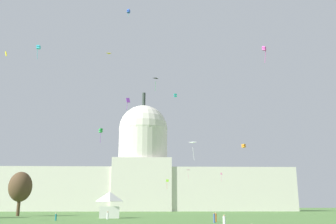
{
  "coord_description": "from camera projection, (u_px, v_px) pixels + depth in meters",
  "views": [
    {
      "loc": [
        2.16,
        -22.41,
        2.89
      ],
      "look_at": [
        5.4,
        69.85,
        25.92
      ],
      "focal_mm": 40.0,
      "sensor_mm": 36.0,
      "label": 1
    }
  ],
  "objects": [
    {
      "name": "kite_cyan_high",
      "position": [
        38.0,
        47.0,
        79.84
      ],
      "size": [
        0.75,
        0.74,
        3.07
      ],
      "rotation": [
        0.0,
        0.0,
        1.49
      ],
      "color": "#33BCDB"
    },
    {
      "name": "kite_pink_low_b",
      "position": [
        187.0,
        171.0,
        124.58
      ],
      "size": [
        1.24,
        1.01,
        2.77
      ],
      "rotation": [
        0.0,
        0.0,
        3.56
      ],
      "color": "pink"
    },
    {
      "name": "kite_lime_low",
      "position": [
        167.0,
        182.0,
        145.9
      ],
      "size": [
        1.1,
        0.43,
        3.86
      ],
      "rotation": [
        0.0,
        0.0,
        2.2
      ],
      "color": "#8CD133"
    },
    {
      "name": "person_white_deep_crowd",
      "position": [
        108.0,
        216.0,
        78.79
      ],
      "size": [
        0.53,
        0.53,
        1.6
      ],
      "rotation": [
        0.0,
        0.0,
        2.12
      ],
      "color": "silver",
      "rests_on": "ground_plane"
    },
    {
      "name": "kite_yellow_mid",
      "position": [
        6.0,
        54.0,
        62.55
      ],
      "size": [
        0.55,
        0.48,
        0.83
      ],
      "rotation": [
        0.0,
        0.0,
        1.4
      ],
      "color": "yellow"
    },
    {
      "name": "kite_orange_mid",
      "position": [
        244.0,
        146.0,
        115.29
      ],
      "size": [
        1.37,
        1.38,
        1.05
      ],
      "rotation": [
        0.0,
        0.0,
        0.74
      ],
      "color": "orange"
    },
    {
      "name": "event_tent",
      "position": [
        109.0,
        205.0,
        85.88
      ],
      "size": [
        5.25,
        5.16,
        5.9
      ],
      "rotation": [
        0.0,
        0.0,
        0.14
      ],
      "color": "white",
      "rests_on": "ground_plane"
    },
    {
      "name": "kite_magenta_high",
      "position": [
        264.0,
        49.0,
        80.05
      ],
      "size": [
        1.04,
        1.02,
        3.88
      ],
      "rotation": [
        0.0,
        0.0,
        0.94
      ],
      "color": "#D1339E"
    },
    {
      "name": "kite_blue_high",
      "position": [
        128.0,
        11.0,
        110.9
      ],
      "size": [
        1.07,
        1.1,
        2.52
      ],
      "rotation": [
        0.0,
        0.0,
        2.66
      ],
      "color": "blue"
    },
    {
      "name": "kite_white_low",
      "position": [
        193.0,
        146.0,
        83.26
      ],
      "size": [
        1.57,
        1.03,
        3.7
      ],
      "rotation": [
        0.0,
        0.0,
        2.78
      ],
      "color": "white"
    },
    {
      "name": "kite_turquoise_high",
      "position": [
        175.0,
        95.0,
        148.36
      ],
      "size": [
        1.25,
        1.3,
        1.43
      ],
      "rotation": [
        0.0,
        0.0,
        3.29
      ],
      "color": "teal"
    },
    {
      "name": "kite_violet_mid",
      "position": [
        128.0,
        101.0,
        74.63
      ],
      "size": [
        0.88,
        0.54,
        2.47
      ],
      "rotation": [
        0.0,
        0.0,
        6.0
      ],
      "color": "purple"
    },
    {
      "name": "kite_pink_low",
      "position": [
        221.0,
        175.0,
        160.71
      ],
      "size": [
        0.87,
        0.46,
        3.88
      ],
      "rotation": [
        0.0,
        0.0,
        2.64
      ],
      "color": "pink"
    },
    {
      "name": "capitol_building",
      "position": [
        142.0,
        177.0,
        190.66
      ],
      "size": [
        149.98,
        27.85,
        61.61
      ],
      "color": "beige",
      "rests_on": "ground_plane"
    },
    {
      "name": "person_teal_mid_left",
      "position": [
        56.0,
        217.0,
        71.95
      ],
      "size": [
        0.45,
        0.45,
        1.45
      ],
      "rotation": [
        0.0,
        0.0,
        0.63
      ],
      "color": "#1E757A",
      "rests_on": "ground_plane"
    },
    {
      "name": "kite_green_mid",
      "position": [
        101.0,
        131.0,
        82.77
      ],
      "size": [
        0.95,
        0.96,
        3.23
      ],
      "rotation": [
        0.0,
        0.0,
        3.89
      ],
      "color": "green"
    },
    {
      "name": "kite_black_high",
      "position": [
        156.0,
        79.0,
        120.68
      ],
      "size": [
        1.82,
        1.42,
        4.08
      ],
      "rotation": [
        0.0,
        0.0,
        0.44
      ],
      "color": "black"
    },
    {
      "name": "person_orange_front_left",
      "position": [
        216.0,
        218.0,
        66.06
      ],
      "size": [
        0.47,
        0.47,
        1.62
      ],
      "rotation": [
        0.0,
        0.0,
        0.69
      ],
      "color": "orange",
      "rests_on": "ground_plane"
    },
    {
      "name": "person_white_back_center",
      "position": [
        224.0,
        221.0,
        51.51
      ],
      "size": [
        0.56,
        0.56,
        1.61
      ],
      "rotation": [
        0.0,
        0.0,
        4.0
      ],
      "color": "silver",
      "rests_on": "ground_plane"
    },
    {
      "name": "kite_gold_high",
      "position": [
        109.0,
        55.0,
        143.0
      ],
      "size": [
        1.66,
        0.91,
        0.38
      ],
      "rotation": [
        0.0,
        0.0,
        3.26
      ],
      "color": "gold"
    },
    {
      "name": "person_denim_mid_right",
      "position": [
        214.0,
        218.0,
        63.26
      ],
      "size": [
        0.43,
        0.43,
        1.67
      ],
      "rotation": [
        0.0,
        0.0,
        2.95
      ],
      "color": "#3D5684",
      "rests_on": "ground_plane"
    },
    {
      "name": "tree_west_mid",
      "position": [
        20.0,
        187.0,
        103.18
      ],
      "size": [
        8.12,
        7.7,
        11.92
      ],
      "color": "#4C3823",
      "rests_on": "ground_plane"
    }
  ]
}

